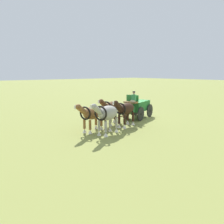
% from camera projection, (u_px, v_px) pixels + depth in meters
% --- Properties ---
extents(ground_plane, '(220.00, 220.00, 0.00)m').
position_uv_depth(ground_plane, '(138.00, 118.00, 20.86)').
color(ground_plane, olive).
extents(show_wagon, '(5.44, 2.47, 2.63)m').
position_uv_depth(show_wagon, '(137.00, 106.00, 20.53)').
color(show_wagon, '#236B2D').
rests_on(show_wagon, ground).
extents(draft_horse_rear_near, '(2.95, 1.43, 2.23)m').
position_uv_depth(draft_horse_rear_near, '(125.00, 110.00, 17.32)').
color(draft_horse_rear_near, '#331E14').
rests_on(draft_horse_rear_near, ground).
extents(draft_horse_rear_off, '(2.93, 1.47, 2.25)m').
position_uv_depth(draft_horse_rear_off, '(112.00, 108.00, 18.02)').
color(draft_horse_rear_off, brown).
rests_on(draft_horse_rear_off, ground).
extents(draft_horse_lead_near, '(2.92, 1.52, 2.31)m').
position_uv_depth(draft_horse_lead_near, '(107.00, 114.00, 15.17)').
color(draft_horse_lead_near, '#9E998E').
rests_on(draft_horse_lead_near, ground).
extents(draft_horse_lead_off, '(2.92, 1.47, 2.18)m').
position_uv_depth(draft_horse_lead_off, '(92.00, 114.00, 15.88)').
color(draft_horse_lead_off, brown).
rests_on(draft_horse_lead_off, ground).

